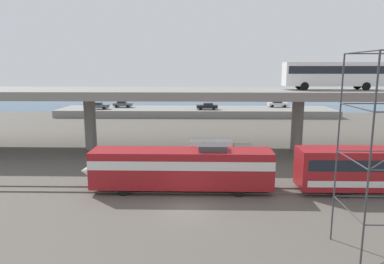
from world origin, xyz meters
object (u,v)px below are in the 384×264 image
transit_bus_on_overpass (333,73)px  parked_car_2 (207,106)px  parked_car_3 (98,106)px  parked_car_0 (278,104)px  parked_car_1 (123,104)px  service_truck_west (219,152)px  train_locomotive (173,167)px

transit_bus_on_overpass → parked_car_2: transit_bus_on_overpass is taller
parked_car_3 → transit_bus_on_overpass: bearing=-40.2°
parked_car_0 → parked_car_1: size_ratio=1.09×
service_truck_west → train_locomotive: bearing=-119.5°
service_truck_west → parked_car_2: 40.54m
transit_bus_on_overpass → parked_car_1: transit_bus_on_overpass is taller
train_locomotive → parked_car_1: (-15.92, 52.37, 0.16)m
parked_car_1 → transit_bus_on_overpass: bearing=-46.9°
parked_car_2 → parked_car_3: 24.56m
service_truck_west → parked_car_0: size_ratio=1.45×
parked_car_2 → parked_car_3: bearing=-0.7°
transit_bus_on_overpass → parked_car_2: (-14.93, 33.12, -7.68)m
transit_bus_on_overpass → parked_car_0: bearing=87.3°
parked_car_1 → parked_car_2: same height
parked_car_2 → parked_car_3: size_ratio=1.00×
service_truck_west → parked_car_3: (-25.05, 40.82, 0.72)m
train_locomotive → service_truck_west: bearing=-119.5°
service_truck_west → parked_car_1: (-20.33, 44.57, 0.72)m
service_truck_west → parked_car_3: bearing=121.5°
transit_bus_on_overpass → service_truck_west: bearing=-152.8°
train_locomotive → parked_car_0: train_locomotive is taller
parked_car_1 → parked_car_2: size_ratio=0.92×
transit_bus_on_overpass → service_truck_west: (-14.44, -7.41, -8.40)m
service_truck_west → parked_car_0: bearing=70.6°
parked_car_2 → parked_car_3: same height
parked_car_0 → parked_car_2: bearing=-161.6°
train_locomotive → parked_car_2: train_locomotive is taller
parked_car_0 → transit_bus_on_overpass: bearing=-92.7°
parked_car_0 → parked_car_3: size_ratio=1.00×
train_locomotive → parked_car_3: size_ratio=3.57×
parked_car_0 → parked_car_3: (-41.30, -5.27, -0.00)m
parked_car_3 → parked_car_2: bearing=-0.7°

